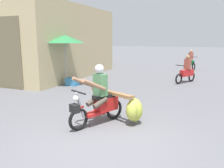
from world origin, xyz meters
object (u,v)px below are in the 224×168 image
motorbike_distant_ahead_right (187,72)px  market_umbrella_near_shop (65,39)px  motorbike_main_loaded (110,102)px  motorbike_distant_ahead_left (191,61)px  produce_crate (72,82)px

motorbike_distant_ahead_right → market_umbrella_near_shop: market_umbrella_near_shop is taller
motorbike_distant_ahead_right → market_umbrella_near_shop: 6.22m
motorbike_main_loaded → motorbike_distant_ahead_right: size_ratio=1.36×
motorbike_distant_ahead_left → motorbike_distant_ahead_right: size_ratio=1.04×
motorbike_main_loaded → motorbike_distant_ahead_right: 6.86m
motorbike_main_loaded → motorbike_distant_ahead_left: (1.20, 12.52, 0.03)m
motorbike_main_loaded → produce_crate: (-3.59, 3.90, -0.36)m
motorbike_distant_ahead_right → produce_crate: bearing=-150.5°
motorbike_distant_ahead_left → motorbike_distant_ahead_right: bearing=-88.0°
motorbike_distant_ahead_left → market_umbrella_near_shop: (-5.03, -8.75, 1.62)m
motorbike_main_loaded → motorbike_distant_ahead_right: (1.40, 6.72, 0.03)m
motorbike_main_loaded → motorbike_distant_ahead_right: motorbike_main_loaded is taller
motorbike_distant_ahead_right → motorbike_main_loaded: bearing=-101.7°
market_umbrella_near_shop → motorbike_main_loaded: bearing=-44.5°
motorbike_main_loaded → motorbike_distant_ahead_right: bearing=78.3°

